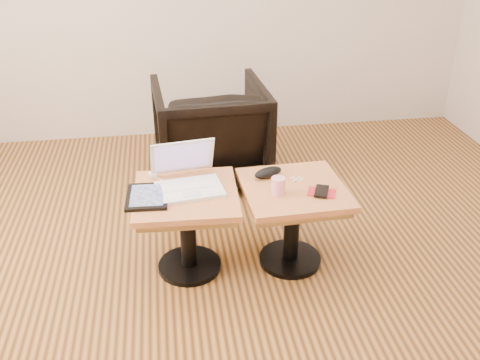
{
  "coord_description": "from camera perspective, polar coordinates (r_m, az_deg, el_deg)",
  "views": [
    {
      "loc": [
        -0.33,
        -2.09,
        1.86
      ],
      "look_at": [
        0.03,
        0.32,
        0.54
      ],
      "focal_mm": 40.0,
      "sensor_mm": 36.0,
      "label": 1
    }
  ],
  "objects": [
    {
      "name": "room_shell",
      "position": [
        2.18,
        0.36,
        14.93
      ],
      "size": [
        4.52,
        4.52,
        2.71
      ],
      "color": "#462811",
      "rests_on": "ground"
    },
    {
      "name": "side_table_left",
      "position": [
        2.84,
        -5.69,
        -3.44
      ],
      "size": [
        0.56,
        0.56,
        0.49
      ],
      "rotation": [
        0.0,
        0.0,
        -0.04
      ],
      "color": "black",
      "rests_on": "ground"
    },
    {
      "name": "side_table_right",
      "position": [
        2.89,
        5.66,
        -2.81
      ],
      "size": [
        0.56,
        0.56,
        0.49
      ],
      "rotation": [
        0.0,
        0.0,
        0.04
      ],
      "color": "black",
      "rests_on": "ground"
    },
    {
      "name": "laptop",
      "position": [
        2.81,
        -5.66,
        0.16
      ],
      "size": [
        0.38,
        0.37,
        0.23
      ],
      "rotation": [
        0.0,
        0.0,
        0.14
      ],
      "color": "white",
      "rests_on": "side_table_left"
    },
    {
      "name": "tablet",
      "position": [
        2.75,
        -9.87,
        -1.74
      ],
      "size": [
        0.22,
        0.27,
        0.02
      ],
      "rotation": [
        0.0,
        0.0,
        -0.05
      ],
      "color": "black",
      "rests_on": "side_table_left"
    },
    {
      "name": "charging_adapter",
      "position": [
        2.94,
        -9.27,
        0.52
      ],
      "size": [
        0.05,
        0.05,
        0.03
      ],
      "primitive_type": "cube",
      "rotation": [
        0.0,
        0.0,
        0.14
      ],
      "color": "white",
      "rests_on": "side_table_left"
    },
    {
      "name": "glasses_case",
      "position": [
        2.91,
        3.02,
        0.81
      ],
      "size": [
        0.18,
        0.13,
        0.05
      ],
      "primitive_type": "ellipsoid",
      "rotation": [
        0.0,
        0.0,
        0.41
      ],
      "color": "black",
      "rests_on": "side_table_right"
    },
    {
      "name": "striped_cup",
      "position": [
        2.73,
        4.09,
        -0.65
      ],
      "size": [
        0.08,
        0.08,
        0.09
      ],
      "primitive_type": "cylinder",
      "rotation": [
        0.0,
        0.0,
        -0.14
      ],
      "color": "#EF4080",
      "rests_on": "side_table_right"
    },
    {
      "name": "earbuds_tangle",
      "position": [
        2.89,
        6.09,
        0.08
      ],
      "size": [
        0.07,
        0.05,
        0.01
      ],
      "color": "white",
      "rests_on": "side_table_right"
    },
    {
      "name": "phone_on_sleeve",
      "position": [
        2.79,
        8.7,
        -1.26
      ],
      "size": [
        0.17,
        0.14,
        0.02
      ],
      "rotation": [
        0.0,
        0.0,
        -0.38
      ],
      "color": "#A1081B",
      "rests_on": "side_table_right"
    },
    {
      "name": "armchair",
      "position": [
        3.82,
        -3.17,
        5.22
      ],
      "size": [
        0.8,
        0.82,
        0.71
      ],
      "primitive_type": "imported",
      "rotation": [
        0.0,
        0.0,
        3.2
      ],
      "color": "black",
      "rests_on": "ground"
    }
  ]
}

